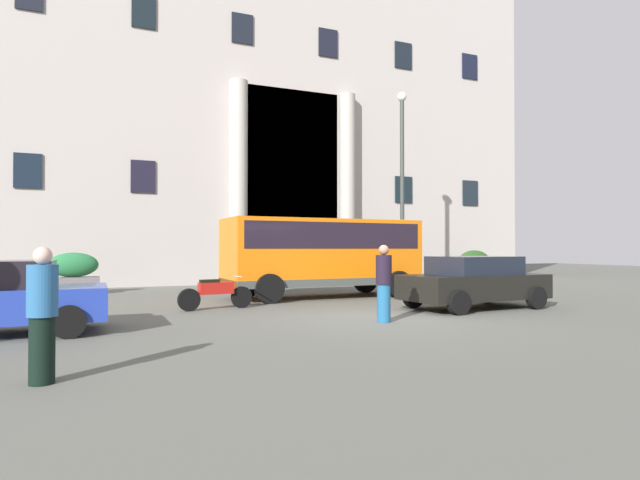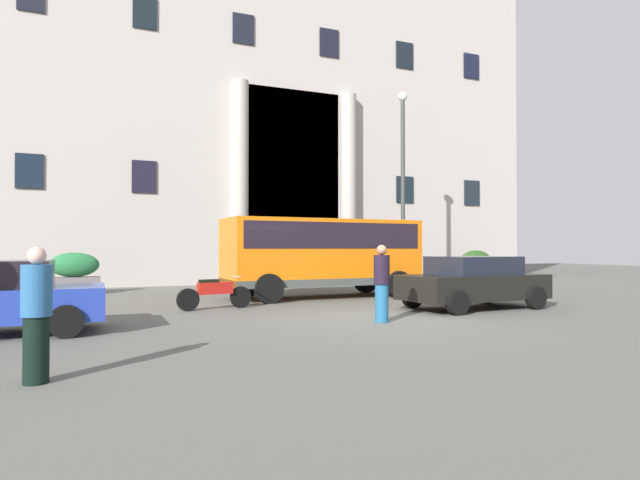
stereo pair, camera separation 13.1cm
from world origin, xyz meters
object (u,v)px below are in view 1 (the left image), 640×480
Objects in this scene: lamppost_plaza_centre at (402,174)px; hedge_planter_east at (346,267)px; hedge_planter_entrance_right at (474,266)px; parked_estate_mid at (474,282)px; pedestrian_child_trailing at (42,315)px; orange_minibus at (323,251)px; hedge_planter_west at (73,274)px; hedge_planter_entrance_left at (247,271)px; motorcycle_far_end at (214,293)px; bus_stop_sign at (401,247)px; pedestrian_man_red_shirt at (384,283)px.

hedge_planter_east is at bearing 129.60° from lamppost_plaza_centre.
hedge_planter_entrance_right is 7.37m from hedge_planter_east.
pedestrian_child_trailing reaches higher than parked_estate_mid.
pedestrian_child_trailing is (-10.29, -4.43, 0.11)m from parked_estate_mid.
orange_minibus reaches higher than hedge_planter_west.
hedge_planter_entrance_right is 12.09m from hedge_planter_entrance_left.
bus_stop_sign is at bearing 16.30° from motorcycle_far_end.
pedestrian_child_trailing is 0.20× the size of lamppost_plaza_centre.
hedge_planter_entrance_right is 1.13× the size of pedestrian_man_red_shirt.
hedge_planter_east is 12.01m from pedestrian_man_red_shirt.
pedestrian_child_trailing is at bearing -89.81° from hedge_planter_west.
hedge_planter_entrance_left is (-5.55, 2.89, -0.98)m from bus_stop_sign.
pedestrian_man_red_shirt is (-1.14, -6.04, -0.69)m from orange_minibus.
pedestrian_man_red_shirt is (0.21, -10.73, 0.14)m from hedge_planter_entrance_left.
hedge_planter_east is (-0.85, 3.30, -0.93)m from bus_stop_sign.
orange_minibus is 4.75m from motorcycle_far_end.
lamppost_plaza_centre is at bearing 105.74° from pedestrian_child_trailing.
hedge_planter_entrance_left is 1.18× the size of pedestrian_man_red_shirt.
motorcycle_far_end is at bearing -150.81° from lamppost_plaza_centre.
bus_stop_sign is 6.74m from parked_estate_mid.
hedge_planter_entrance_left is 15.19m from pedestrian_child_trailing.
pedestrian_child_trailing reaches higher than hedge_planter_entrance_right.
hedge_planter_entrance_right is 7.34m from lamppost_plaza_centre.
motorcycle_far_end is (-4.12, -2.08, -1.11)m from orange_minibus.
pedestrian_child_trailing reaches higher than motorcycle_far_end.
pedestrian_man_red_shirt is 11.68m from lamppost_plaza_centre.
pedestrian_child_trailing reaches higher than hedge_planter_east.
hedge_planter_entrance_right reaches higher than hedge_planter_entrance_left.
motorcycle_far_end is 1.24× the size of pedestrian_child_trailing.
motorcycle_far_end is (3.68, -6.89, -0.27)m from hedge_planter_west.
hedge_planter_east is 18.01m from pedestrian_child_trailing.
hedge_planter_west is 12.73m from pedestrian_man_red_shirt.
bus_stop_sign is 1.65× the size of hedge_planter_east.
pedestrian_man_red_shirt reaches higher than hedge_planter_west.
bus_stop_sign is 1.37× the size of hedge_planter_entrance_left.
bus_stop_sign is 3.45m from lamppost_plaza_centre.
hedge_planter_east is (-7.37, -0.17, 0.05)m from hedge_planter_entrance_right.
lamppost_plaza_centre reaches higher than bus_stop_sign.
hedge_planter_entrance_right reaches higher than motorcycle_far_end.
motorcycle_far_end is (-7.47, -7.17, -0.33)m from hedge_planter_east.
bus_stop_sign reaches higher than hedge_planter_west.
hedge_planter_west is 0.87× the size of hedge_planter_entrance_left.
parked_estate_mid is (3.88, -9.34, -0.00)m from hedge_planter_entrance_left.
pedestrian_child_trailing reaches higher than hedge_planter_west.
hedge_planter_west is (-12.00, 3.01, -1.00)m from bus_stop_sign.
motorcycle_far_end is at bearing -153.66° from hedge_planter_entrance_right.
pedestrian_man_red_shirt reaches higher than hedge_planter_entrance_right.
orange_minibus is at bearing -31.63° from hedge_planter_west.
orange_minibus is at bearing -132.27° from pedestrian_man_red_shirt.
hedge_planter_east is at bearing 114.22° from pedestrian_child_trailing.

